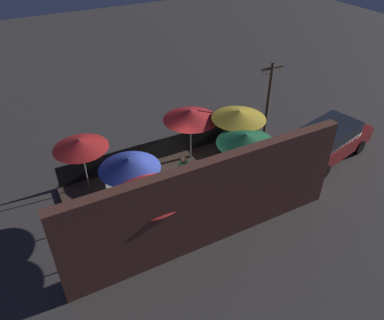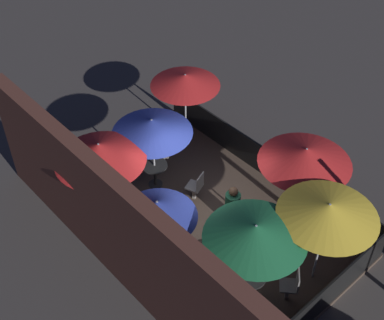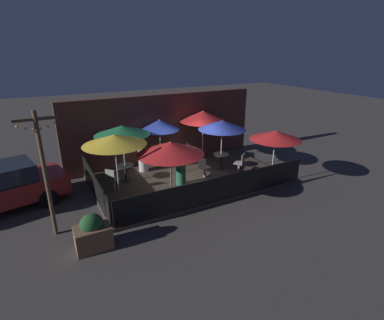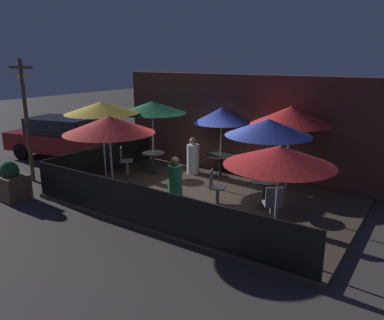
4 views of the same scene
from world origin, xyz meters
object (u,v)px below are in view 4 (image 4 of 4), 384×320
patio_chair_2 (125,160)px  patio_umbrella_1 (221,115)px  patio_chair_1 (260,168)px  parked_car_0 (63,137)px  patio_umbrella_5 (109,125)px  patio_umbrella_4 (279,156)px  dining_table_1 (220,159)px  patio_chair_3 (273,203)px  dining_table_0 (154,157)px  light_post (26,115)px  patron_1 (193,158)px  patio_chair_0 (215,186)px  patio_umbrella_0 (152,107)px  patio_umbrella_3 (291,116)px  planter_box (10,182)px  patio_umbrella_2 (268,127)px  dining_table_2 (265,186)px  patron_0 (175,179)px  patio_umbrella_6 (102,108)px

patio_chair_2 → patio_umbrella_1: bearing=-10.8°
patio_chair_1 → parked_car_0: parked_car_0 is taller
patio_umbrella_5 → patio_chair_2: bearing=126.9°
patio_umbrella_1 → patio_umbrella_4: size_ratio=1.02×
patio_umbrella_4 → patio_umbrella_5: size_ratio=0.94×
dining_table_1 → patio_chair_3: patio_chair_3 is taller
dining_table_0 → patio_chair_1: bearing=17.2°
patio_umbrella_4 → light_post: size_ratio=0.57×
patron_1 → light_post: (-4.01, -3.31, 1.49)m
patio_chair_0 → dining_table_1: bearing=95.2°
patio_umbrella_1 → light_post: 6.06m
patio_umbrella_0 → patio_chair_3: (4.79, -1.48, -1.72)m
patio_umbrella_3 → planter_box: 8.08m
patio_chair_1 → patio_umbrella_3: bearing=170.1°
dining_table_0 → patio_chair_3: bearing=-17.2°
dining_table_1 → light_post: light_post is taller
patio_umbrella_2 → patio_umbrella_4: patio_umbrella_2 is taller
patio_umbrella_5 → patio_chair_3: (3.92, 1.23, -1.62)m
patio_umbrella_5 → dining_table_0: 3.24m
dining_table_1 → dining_table_2: bearing=-36.6°
patio_umbrella_1 → dining_table_1: patio_umbrella_1 is taller
patio_umbrella_3 → patio_umbrella_0: bearing=-167.7°
patio_chair_1 → patio_chair_3: size_ratio=1.00×
patron_0 → patron_1: (-0.84, 2.15, 0.03)m
patron_0 → light_post: size_ratio=0.30×
patio_umbrella_4 → patio_chair_0: (-2.31, 1.67, -1.50)m
patio_umbrella_2 → dining_table_1: (-2.27, 1.68, -1.52)m
patio_umbrella_5 → patio_chair_0: 3.14m
patio_umbrella_3 → light_post: size_ratio=0.64×
dining_table_1 → patio_chair_1: size_ratio=1.07×
patio_umbrella_5 → planter_box: bearing=-159.5°
patio_umbrella_6 → light_post: size_ratio=0.65×
patio_chair_1 → patron_0: size_ratio=0.79×
planter_box → dining_table_1: bearing=49.7°
parked_car_0 → patio_chair_3: bearing=-21.3°
patio_umbrella_2 → patio_chair_2: patio_umbrella_2 is taller
patio_umbrella_1 → patio_chair_0: patio_umbrella_1 is taller
patio_chair_0 → patio_umbrella_6: bearing=163.6°
patio_umbrella_0 → patio_umbrella_4: patio_umbrella_0 is taller
patio_umbrella_2 → planter_box: patio_umbrella_2 is taller
patio_chair_1 → patio_umbrella_1: bearing=0.0°
patio_umbrella_3 → dining_table_1: size_ratio=2.52×
patio_umbrella_2 → patio_chair_1: (-0.90, 1.75, -1.60)m
patio_chair_1 → patio_chair_2: (-4.06, -1.66, 0.02)m
patio_umbrella_1 → light_post: (-4.95, -3.50, 0.03)m
patio_umbrella_5 → light_post: bearing=177.3°
patio_chair_2 → parked_car_0: (-3.84, 0.55, 0.22)m
dining_table_1 → dining_table_2: 2.83m
dining_table_0 → patio_umbrella_3: bearing=12.3°
patio_umbrella_1 → patio_umbrella_2: 2.83m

